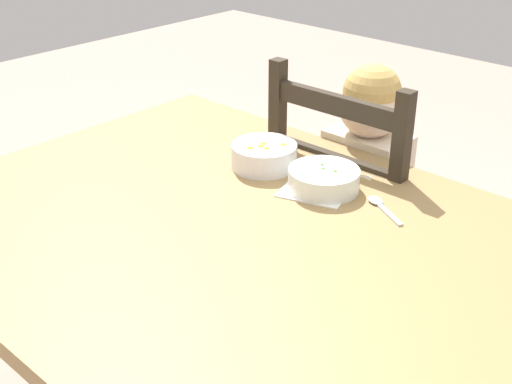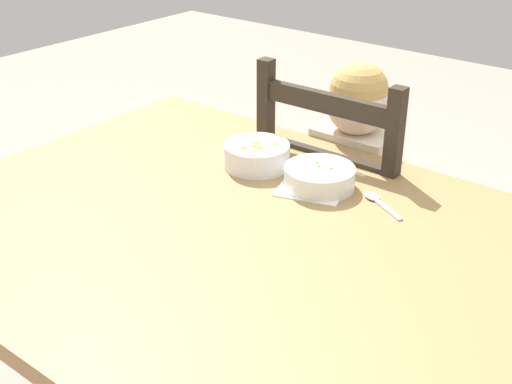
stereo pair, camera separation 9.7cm
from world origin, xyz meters
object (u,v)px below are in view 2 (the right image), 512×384
(child_figure, at_px, (348,177))
(bowl_of_peas, at_px, (320,177))
(dining_table, at_px, (252,271))
(spoon, at_px, (377,200))
(bowl_of_carrots, at_px, (257,155))
(dining_chair, at_px, (345,230))

(child_figure, distance_m, bowl_of_peas, 0.34)
(dining_table, distance_m, child_figure, 0.57)
(dining_table, bearing_deg, child_figure, 100.99)
(dining_table, bearing_deg, spoon, 66.10)
(child_figure, xyz_separation_m, bowl_of_carrots, (-0.09, -0.29, 0.14))
(dining_table, relative_size, bowl_of_peas, 8.96)
(child_figure, distance_m, spoon, 0.38)
(dining_table, relative_size, dining_chair, 1.54)
(dining_table, bearing_deg, dining_chair, 100.83)
(dining_table, relative_size, child_figure, 1.55)
(child_figure, distance_m, bowl_of_carrots, 0.34)
(bowl_of_peas, bearing_deg, spoon, 7.51)
(spoon, bearing_deg, dining_chair, 130.34)
(child_figure, relative_size, bowl_of_peas, 5.77)
(dining_table, height_order, dining_chair, dining_chair)
(child_figure, relative_size, spoon, 7.34)
(child_figure, bearing_deg, dining_table, -79.01)
(dining_chair, height_order, child_figure, dining_chair)
(bowl_of_peas, height_order, spoon, bowl_of_peas)
(dining_table, bearing_deg, bowl_of_peas, 93.32)
(child_figure, relative_size, bowl_of_carrots, 5.85)
(dining_chair, height_order, bowl_of_peas, dining_chair)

